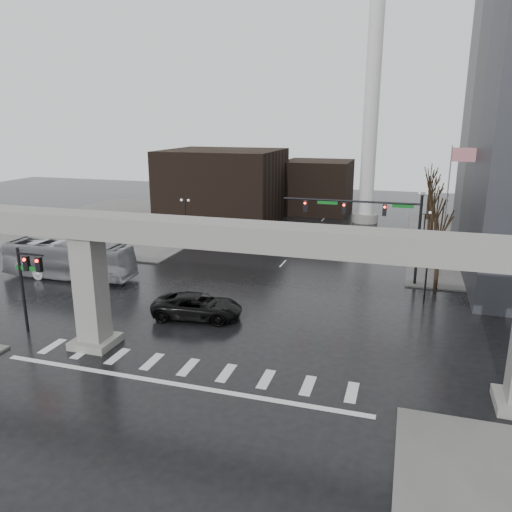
{
  "coord_description": "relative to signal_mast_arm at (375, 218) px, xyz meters",
  "views": [
    {
      "loc": [
        11.69,
        -25.35,
        14.19
      ],
      "look_at": [
        1.34,
        8.3,
        4.5
      ],
      "focal_mm": 35.0,
      "sensor_mm": 36.0,
      "label": 1
    }
  ],
  "objects": [
    {
      "name": "city_bus",
      "position": [
        -26.67,
        -7.17,
        -4.1
      ],
      "size": [
        12.55,
        3.42,
        3.47
      ],
      "primitive_type": "imported",
      "rotation": [
        0.0,
        0.0,
        1.61
      ],
      "color": "#A5A5A9",
      "rests_on": "ground"
    },
    {
      "name": "elevated_guideway",
      "position": [
        -7.73,
        -18.8,
        1.05
      ],
      "size": [
        48.0,
        2.6,
        8.7
      ],
      "color": "gray",
      "rests_on": "ground"
    },
    {
      "name": "building_far_left",
      "position": [
        -22.99,
        23.2,
        -0.83
      ],
      "size": [
        16.0,
        14.0,
        10.0
      ],
      "primitive_type": "cube",
      "color": "black",
      "rests_on": "ground"
    },
    {
      "name": "lamp_right_2",
      "position": [
        4.51,
        23.2,
        -2.36
      ],
      "size": [
        1.22,
        0.32,
        5.11
      ],
      "color": "black",
      "rests_on": "ground"
    },
    {
      "name": "tree_right_3",
      "position": [
        5.54,
        23.22,
        -2.85
      ],
      "size": [
        1.11,
        1.66,
        8.02
      ],
      "color": "black",
      "rests_on": "ground"
    },
    {
      "name": "sidewalk_nw",
      "position": [
        -34.99,
        17.2,
        -5.75
      ],
      "size": [
        28.0,
        36.0,
        0.15
      ],
      "primitive_type": "cube",
      "color": "slate",
      "rests_on": "ground"
    },
    {
      "name": "tree_right_1",
      "position": [
        5.54,
        7.22,
        -2.98
      ],
      "size": [
        1.09,
        1.61,
        7.67
      ],
      "color": "black",
      "rests_on": "ground"
    },
    {
      "name": "pickup_truck",
      "position": [
        -11.5,
        -12.63,
        -4.92
      ],
      "size": [
        6.92,
        3.94,
        1.82
      ],
      "primitive_type": "imported",
      "rotation": [
        0.0,
        0.0,
        1.72
      ],
      "color": "black",
      "rests_on": "ground"
    },
    {
      "name": "smokestack",
      "position": [
        -2.99,
        27.2,
        7.52
      ],
      "size": [
        3.6,
        3.6,
        30.0
      ],
      "color": "silver",
      "rests_on": "ground"
    },
    {
      "name": "lamp_left_1",
      "position": [
        -22.49,
        9.2,
        -2.36
      ],
      "size": [
        1.22,
        0.32,
        5.11
      ],
      "color": "black",
      "rests_on": "ground"
    },
    {
      "name": "building_far_mid",
      "position": [
        -10.99,
        33.2,
        -1.83
      ],
      "size": [
        10.0,
        10.0,
        8.0
      ],
      "primitive_type": "cube",
      "color": "black",
      "rests_on": "ground"
    },
    {
      "name": "flagpole_assembly",
      "position": [
        6.3,
        3.2,
        1.7
      ],
      "size": [
        2.06,
        0.12,
        12.0
      ],
      "color": "silver",
      "rests_on": "ground"
    },
    {
      "name": "tree_right_2",
      "position": [
        5.54,
        15.22,
        -2.91
      ],
      "size": [
        1.1,
        1.63,
        7.85
      ],
      "color": "black",
      "rests_on": "ground"
    },
    {
      "name": "signal_left_pole",
      "position": [
        -21.24,
        -18.3,
        -1.76
      ],
      "size": [
        2.3,
        0.3,
        6.0
      ],
      "color": "black",
      "rests_on": "ground"
    },
    {
      "name": "lamp_left_2",
      "position": [
        -22.49,
        23.2,
        -2.36
      ],
      "size": [
        1.22,
        0.32,
        5.11
      ],
      "color": "black",
      "rests_on": "ground"
    },
    {
      "name": "ground",
      "position": [
        -8.99,
        -18.8,
        -5.83
      ],
      "size": [
        160.0,
        160.0,
        0.0
      ],
      "primitive_type": "plane",
      "color": "black",
      "rests_on": "ground"
    },
    {
      "name": "signal_mast_arm",
      "position": [
        0.0,
        0.0,
        0.0
      ],
      "size": [
        12.12,
        0.43,
        8.0
      ],
      "color": "black",
      "rests_on": "ground"
    },
    {
      "name": "lamp_right_0",
      "position": [
        4.51,
        -4.8,
        -2.36
      ],
      "size": [
        1.22,
        0.32,
        5.11
      ],
      "color": "black",
      "rests_on": "ground"
    },
    {
      "name": "lamp_right_1",
      "position": [
        4.51,
        9.2,
        -2.36
      ],
      "size": [
        1.22,
        0.32,
        5.11
      ],
      "color": "black",
      "rests_on": "ground"
    },
    {
      "name": "tree_right_0",
      "position": [
        5.54,
        -0.78,
        -3.04
      ],
      "size": [
        1.09,
        1.58,
        7.5
      ],
      "color": "black",
      "rests_on": "ground"
    },
    {
      "name": "lamp_left_0",
      "position": [
        -22.49,
        -4.8,
        -2.36
      ],
      "size": [
        1.22,
        0.32,
        5.11
      ],
      "color": "black",
      "rests_on": "ground"
    },
    {
      "name": "tree_right_4",
      "position": [
        5.54,
        31.22,
        -2.79
      ],
      "size": [
        1.12,
        1.69,
        8.19
      ],
      "color": "black",
      "rests_on": "ground"
    }
  ]
}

